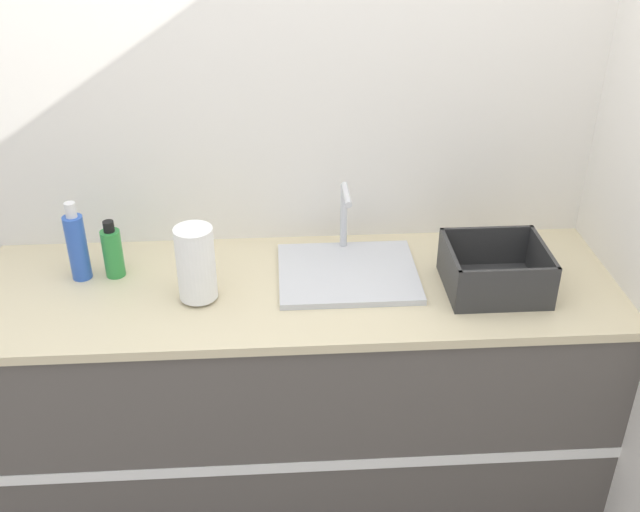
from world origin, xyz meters
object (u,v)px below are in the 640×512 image
(bottle_blue, at_px, (77,245))
(bottle_green, at_px, (113,252))
(paper_towel_roll, at_px, (196,264))
(sink, at_px, (348,269))
(dish_rack, at_px, (495,273))

(bottle_blue, xyz_separation_m, bottle_green, (0.11, 0.01, -0.03))
(bottle_green, bearing_deg, paper_towel_roll, -29.53)
(sink, height_order, paper_towel_roll, sink)
(sink, bearing_deg, bottle_blue, 177.48)
(bottle_green, bearing_deg, bottle_blue, -175.74)
(paper_towel_roll, bearing_deg, sink, 13.54)
(sink, relative_size, paper_towel_roll, 1.83)
(paper_towel_roll, xyz_separation_m, bottle_blue, (-0.39, 0.15, -0.01))
(bottle_blue, bearing_deg, paper_towel_roll, -21.38)
(sink, distance_m, paper_towel_roll, 0.50)
(dish_rack, bearing_deg, sink, 166.32)
(sink, distance_m, dish_rack, 0.47)
(sink, height_order, dish_rack, sink)
(sink, relative_size, bottle_green, 2.29)
(sink, height_order, bottle_blue, bottle_blue)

